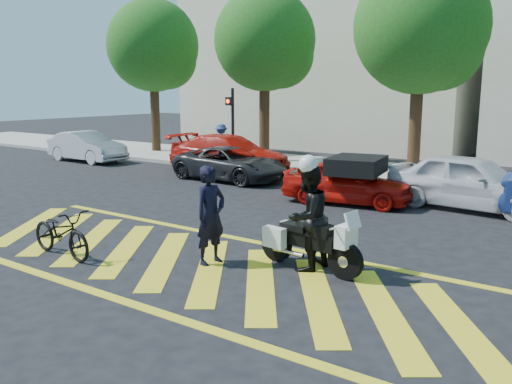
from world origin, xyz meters
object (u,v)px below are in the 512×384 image
Objects in this scene: officer_bike at (211,215)px; parked_far_left at (87,147)px; bicycle at (61,233)px; parked_mid_left at (230,164)px; parked_mid_right at (470,182)px; officer_moto at (308,217)px; red_convertible at (347,182)px; parked_left at (230,154)px; police_motorcycle at (308,241)px.

officer_bike is 0.46× the size of parked_far_left.
parked_mid_left is at bearing 21.42° from bicycle.
parked_mid_right reaches higher than parked_far_left.
officer_moto is 0.53× the size of red_convertible.
officer_bike is 9.25m from parked_mid_left.
red_convertible is at bearing 9.53° from officer_bike.
parked_far_left is 16.32m from parked_mid_right.
officer_bike is 1.02× the size of bicycle.
parked_left is (-6.50, 8.91, -0.19)m from officer_bike.
parked_mid_right reaches higher than police_motorcycle.
bicycle is at bearing -162.74° from parked_left.
officer_moto is 6.87m from parked_mid_right.
red_convertible is at bearing 118.45° from parked_mid_right.
parked_mid_right is (2.71, 7.51, -0.17)m from officer_bike.
officer_moto is (-0.01, -0.00, 0.43)m from police_motorcycle.
officer_bike reaches higher than bicycle.
officer_bike is 0.42× the size of parked_mid_right.
officer_bike is 0.37× the size of parked_left.
red_convertible is 3.24m from parked_mid_right.
officer_bike is 6.30m from red_convertible.
officer_bike is 0.96× the size of officer_moto.
parked_left is 1.18× the size of parked_mid_left.
red_convertible is (2.34, 7.61, 0.14)m from bicycle.
parked_mid_left is 8.11m from parked_mid_right.
police_motorcycle is at bearing 113.23° from officer_moto.
red_convertible is 0.90× the size of parked_far_left.
officer_bike is 0.43× the size of parked_mid_left.
officer_bike reaches higher than police_motorcycle.
officer_moto is 9.75m from parked_mid_left.
parked_left is at bearing -79.95° from parked_far_left.
parked_left is at bearing 43.04° from officer_bike.
red_convertible is at bearing -154.12° from officer_moto.
parked_mid_right reaches higher than parked_mid_left.
red_convertible reaches higher than bicycle.
officer_bike is at bearing 166.25° from parked_mid_right.
officer_bike reaches higher than parked_mid_right.
parked_far_left is at bearing 67.17° from officer_bike.
red_convertible is at bearing -13.04° from bicycle.
parked_far_left is (-13.61, 7.79, -0.25)m from officer_bike.
police_motorcycle is (4.24, 2.07, 0.05)m from bicycle.
officer_moto is 5.87m from red_convertible.
bicycle is 0.43× the size of parked_mid_left.
police_motorcycle is at bearing -113.78° from parked_far_left.
officer_moto is at bearing 176.83° from parked_mid_right.
parked_far_left is (-15.21, 7.05, -0.29)m from officer_moto.
officer_moto is at bearing -59.88° from bicycle.
parked_mid_left is (-5.11, 1.23, -0.03)m from red_convertible.
parked_mid_right is (5.33, 8.85, 0.27)m from bicycle.
parked_far_left is 0.81× the size of parked_left.
officer_moto is at bearing -58.37° from officer_bike.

